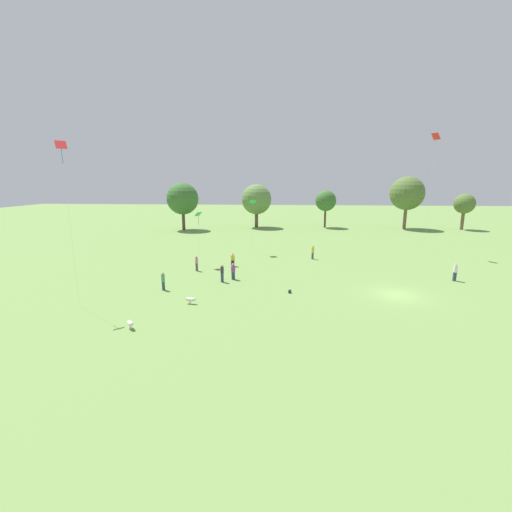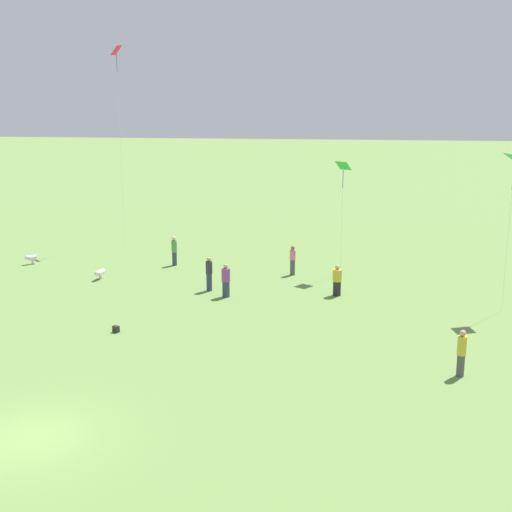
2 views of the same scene
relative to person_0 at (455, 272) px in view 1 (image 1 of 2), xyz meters
The scene contains 20 objects.
ground_plane 8.96m from the person_0, 145.89° to the right, with size 240.00×240.00×0.00m, color #6B8E47.
tree_0 52.66m from the person_0, 137.54° to the left, with size 6.58×6.58×9.84m.
tree_1 47.17m from the person_0, 120.14° to the left, with size 6.57×6.57×9.48m.
tree_2 42.63m from the person_0, 101.30° to the left, with size 4.55×4.55×8.18m.
tree_3 42.09m from the person_0, 77.96° to the left, with size 7.09×7.09×11.14m.
tree_4 45.21m from the person_0, 63.03° to the left, with size 4.16×4.16×7.58m.
person_0 is the anchor object (origin of this frame).
person_1 29.49m from the person_0, 169.81° to the right, with size 0.36×0.36×1.78m.
person_2 27.67m from the person_0, behind, with size 0.44×0.44×1.71m.
person_3 24.01m from the person_0, behind, with size 0.49×0.49×1.85m.
person_4 16.53m from the person_0, 146.46° to the left, with size 0.48×0.48×1.83m.
person_5 22.95m from the person_0, behind, with size 0.60×0.60×1.75m.
person_6 24.21m from the person_0, 169.22° to the left, with size 0.67×0.67×1.63m.
kite_0 37.59m from the person_0, 163.95° to the right, with size 0.90×0.88×13.09m.
kite_2 20.21m from the person_0, 80.34° to the left, with size 1.08×1.23×16.38m.
kite_4 26.04m from the person_0, 150.48° to the left, with size 1.01×0.91×7.59m.
kite_9 28.73m from the person_0, behind, with size 0.91×0.95×6.53m.
dog_0 26.90m from the person_0, 161.08° to the right, with size 0.84×0.41×0.57m.
dog_1 31.60m from the person_0, 153.76° to the right, with size 0.62×0.65×0.59m.
picnic_bag_0 17.88m from the person_0, 163.03° to the right, with size 0.29×0.33×0.29m.
Camera 1 is at (-10.58, -30.49, 10.10)m, focal length 24.00 mm.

